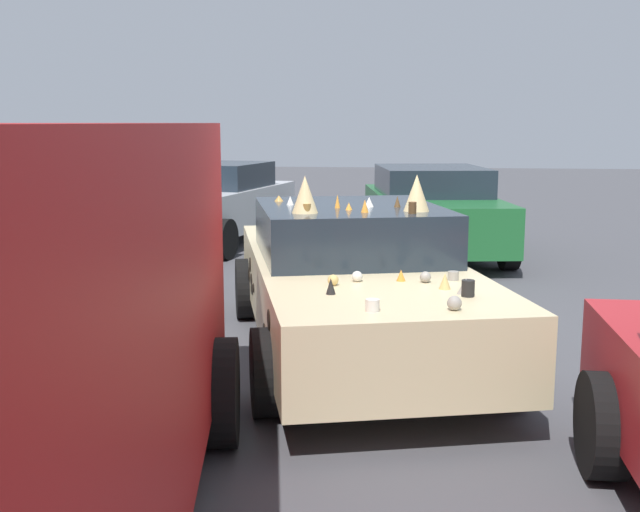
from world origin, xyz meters
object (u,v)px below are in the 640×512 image
object	(u,v)px
art_car_decorated	(352,279)
parked_sedan_row_back_far	(432,210)
parked_sedan_far_right	(31,228)
parked_sedan_row_back_center	(209,204)

from	to	relation	value
art_car_decorated	parked_sedan_row_back_far	world-z (taller)	art_car_decorated
art_car_decorated	parked_sedan_far_right	size ratio (longest dim) A/B	1.12
parked_sedan_row_back_center	art_car_decorated	bearing A→B (deg)	36.35
parked_sedan_row_back_center	parked_sedan_far_right	distance (m)	3.63
art_car_decorated	parked_sedan_far_right	distance (m)	5.37
parked_sedan_row_back_far	parked_sedan_far_right	world-z (taller)	parked_sedan_row_back_far
parked_sedan_row_back_far	parked_sedan_row_back_center	distance (m)	3.88
parked_sedan_row_back_far	parked_sedan_row_back_center	bearing A→B (deg)	-108.67
art_car_decorated	parked_sedan_row_back_center	distance (m)	6.80
parked_sedan_row_back_far	parked_sedan_far_right	distance (m)	6.00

